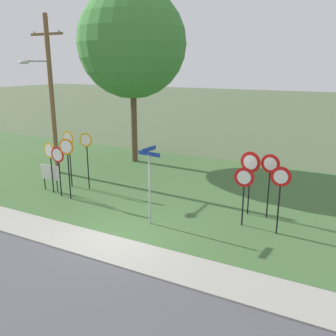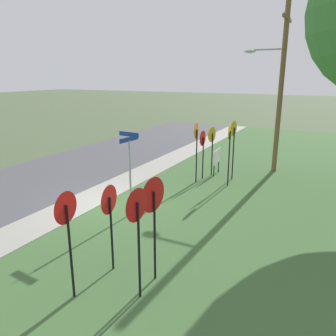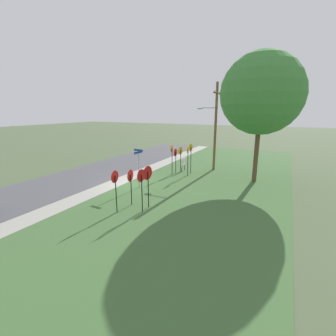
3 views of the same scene
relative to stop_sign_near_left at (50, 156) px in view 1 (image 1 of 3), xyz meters
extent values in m
plane|color=#4C5B3D|center=(5.43, -2.40, -1.78)|extent=(160.00, 160.00, 0.00)
cube|color=#4C4C51|center=(5.43, -7.20, -1.78)|extent=(44.00, 6.40, 0.01)
cube|color=#99968C|center=(5.43, -3.20, -1.75)|extent=(44.00, 1.60, 0.06)
cube|color=#3D6033|center=(5.43, 3.60, -1.76)|extent=(44.00, 12.00, 0.04)
cylinder|color=black|center=(0.00, 0.03, -0.70)|extent=(0.06, 0.06, 2.09)
cylinder|color=gold|center=(0.00, -0.01, 0.29)|extent=(0.73, 0.13, 0.73)
cylinder|color=white|center=(0.00, -0.03, 0.29)|extent=(0.57, 0.09, 0.57)
cylinder|color=black|center=(1.32, -0.25, -0.52)|extent=(0.06, 0.06, 2.45)
cylinder|color=orange|center=(1.32, -0.29, 0.65)|extent=(0.71, 0.12, 0.71)
cylinder|color=white|center=(1.32, -0.30, 0.65)|extent=(0.55, 0.08, 0.55)
cylinder|color=black|center=(0.16, 1.12, -0.51)|extent=(0.06, 0.06, 2.47)
cylinder|color=gold|center=(0.16, 1.08, 0.68)|extent=(0.71, 0.10, 0.71)
cylinder|color=white|center=(0.16, 1.06, 0.68)|extent=(0.55, 0.06, 0.55)
cylinder|color=black|center=(1.15, 1.22, -0.51)|extent=(0.06, 0.06, 2.46)
cylinder|color=gold|center=(1.15, 1.18, 0.67)|extent=(0.65, 0.13, 0.66)
cylinder|color=white|center=(1.15, 1.16, 0.67)|extent=(0.51, 0.09, 0.51)
cylinder|color=black|center=(0.69, -0.17, -0.74)|extent=(0.06, 0.06, 2.01)
cylinder|color=red|center=(0.69, -0.21, 0.21)|extent=(0.72, 0.03, 0.72)
cylinder|color=white|center=(0.69, -0.23, 0.21)|extent=(0.56, 0.01, 0.56)
cylinder|color=black|center=(9.57, 1.82, -0.61)|extent=(0.06, 0.06, 2.26)
cone|color=red|center=(9.57, 1.78, 0.44)|extent=(0.74, 0.09, 0.74)
cone|color=white|center=(9.57, 1.76, 0.44)|extent=(0.50, 0.06, 0.50)
cylinder|color=black|center=(8.94, 0.62, -0.77)|extent=(0.06, 0.06, 1.95)
cone|color=red|center=(8.94, 0.58, 0.14)|extent=(0.74, 0.11, 0.74)
cone|color=white|center=(8.94, 0.56, 0.14)|extent=(0.50, 0.07, 0.50)
cylinder|color=black|center=(10.24, 0.50, -0.65)|extent=(0.06, 0.06, 2.20)
cone|color=red|center=(10.24, 0.46, 0.38)|extent=(0.71, 0.08, 0.71)
cone|color=white|center=(10.24, 0.44, 0.38)|extent=(0.48, 0.05, 0.48)
cylinder|color=black|center=(8.82, 1.78, -0.62)|extent=(0.06, 0.06, 2.24)
cone|color=red|center=(8.82, 1.74, 0.42)|extent=(0.83, 0.15, 0.84)
cone|color=white|center=(8.82, 1.72, 0.42)|extent=(0.56, 0.10, 0.57)
cylinder|color=#9EA0A8|center=(5.82, -0.87, -0.43)|extent=(0.07, 0.07, 2.63)
cylinder|color=#9EA0A8|center=(5.82, -0.87, 0.91)|extent=(0.09, 0.09, 0.03)
cube|color=navy|center=(5.82, -0.87, 0.97)|extent=(0.96, 0.11, 0.15)
cube|color=navy|center=(5.82, -0.87, 1.14)|extent=(0.10, 0.81, 0.15)
cylinder|color=brown|center=(-2.24, 2.63, 2.40)|extent=(0.24, 0.24, 8.29)
cube|color=brown|center=(-2.24, 2.63, 5.55)|extent=(2.10, 0.12, 0.12)
cylinder|color=gray|center=(-3.09, 2.63, 5.65)|extent=(0.09, 0.09, 0.10)
cylinder|color=gray|center=(-1.39, 2.63, 5.65)|extent=(0.09, 0.09, 0.10)
cylinder|color=#9EA0A8|center=(-2.24, 1.82, 4.22)|extent=(0.08, 1.62, 0.08)
ellipsoid|color=#B7B7BC|center=(-2.24, 1.01, 4.16)|extent=(0.40, 0.56, 0.18)
cylinder|color=black|center=(-0.67, 0.17, -1.47)|extent=(0.05, 0.05, 0.55)
cylinder|color=black|center=(0.10, 0.19, -1.47)|extent=(0.05, 0.05, 0.55)
cube|color=white|center=(-0.29, 0.18, -0.84)|extent=(1.10, 0.07, 0.70)
cylinder|color=brown|center=(0.18, 6.77, 0.96)|extent=(0.36, 0.36, 5.42)
sphere|color=#3D7F38|center=(0.18, 6.77, 5.24)|extent=(6.27, 6.27, 6.27)
camera|label=1|loc=(12.51, -11.95, 4.06)|focal=39.52mm
camera|label=2|loc=(14.98, 5.28, 3.04)|focal=35.53mm
camera|label=3|loc=(20.38, 8.90, 4.02)|focal=25.46mm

